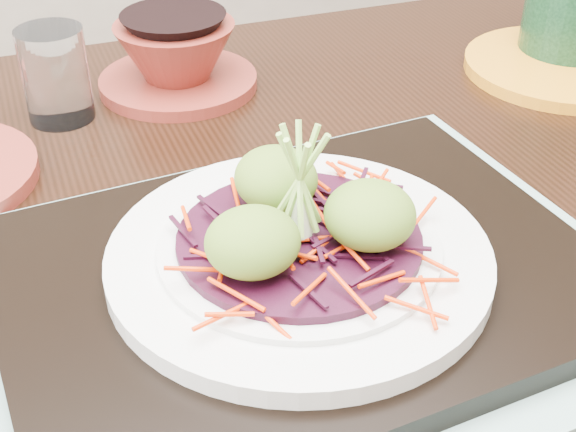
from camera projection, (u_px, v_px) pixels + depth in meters
name	position (u px, v px, depth m)	size (l,w,h in m)	color
dining_table	(255.00, 321.00, 0.68)	(1.25, 0.85, 0.77)	black
placemat	(299.00, 288.00, 0.56)	(0.46, 0.36, 0.00)	#7FA49C
serving_tray	(299.00, 276.00, 0.55)	(0.40, 0.30, 0.02)	black
white_plate	(299.00, 255.00, 0.54)	(0.26, 0.26, 0.02)	silver
cabbage_bed	(299.00, 239.00, 0.53)	(0.16, 0.16, 0.01)	#31091C
carrot_julienne	(299.00, 230.00, 0.53)	(0.20, 0.20, 0.01)	red
guacamole_scoops	(300.00, 211.00, 0.52)	(0.14, 0.13, 0.04)	olive
scallion_garnish	(300.00, 185.00, 0.51)	(0.06, 0.06, 0.09)	#90C64F
water_glass	(56.00, 75.00, 0.75)	(0.06, 0.06, 0.09)	white
terracotta_bowl_set	(177.00, 60.00, 0.82)	(0.17, 0.17, 0.07)	maroon
yellow_plate	(564.00, 67.00, 0.86)	(0.21, 0.21, 0.01)	#C87816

